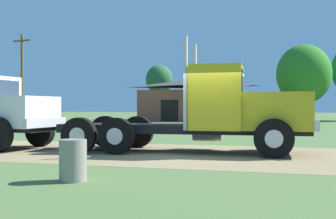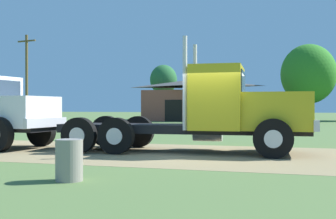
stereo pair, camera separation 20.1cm
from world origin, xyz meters
name	(u,v)px [view 1 (the left image)]	position (x,y,z in m)	size (l,w,h in m)	color
ground_plane	(204,155)	(0.00, 0.00, 0.00)	(200.00, 200.00, 0.00)	#526D39
dirt_track	(204,155)	(0.00, 0.00, 0.00)	(120.00, 6.34, 0.01)	#8F7C56
truck_foreground_white	(218,113)	(0.34, 0.72, 1.30)	(8.38, 3.02, 3.66)	black
steel_barrel	(73,160)	(-1.67, -5.25, 0.42)	(0.55, 0.55, 0.83)	gray
shed_building	(190,101)	(-7.23, 30.95, 2.13)	(10.63, 6.02, 4.42)	brown
utility_pole_near	(22,76)	(-22.37, 23.06, 4.54)	(2.19, 0.49, 8.57)	brown
tree_left	(159,80)	(-11.93, 35.06, 4.67)	(3.21, 3.21, 6.49)	#513823
tree_mid	(304,74)	(4.34, 32.44, 4.83)	(5.53, 5.53, 7.88)	#513823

